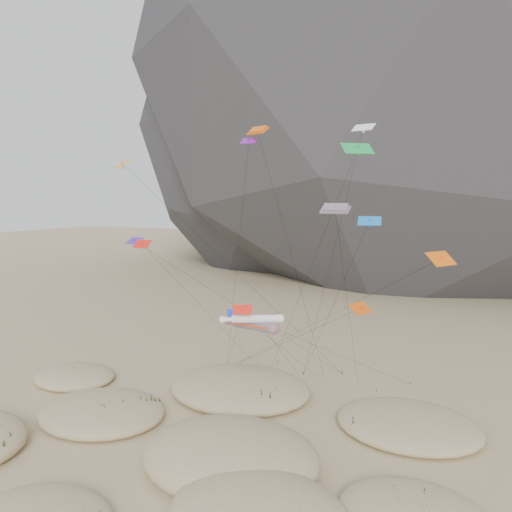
{
  "coord_description": "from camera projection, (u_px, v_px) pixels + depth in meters",
  "views": [
    {
      "loc": [
        20.84,
        -31.03,
        21.42
      ],
      "look_at": [
        0.44,
        12.0,
        15.78
      ],
      "focal_mm": 35.0,
      "sensor_mm": 36.0,
      "label": 1
    }
  ],
  "objects": [
    {
      "name": "ground",
      "position": [
        186.0,
        471.0,
        39.23
      ],
      "size": [
        500.0,
        500.0,
        0.0
      ],
      "primitive_type": "plane",
      "color": "#CCB789",
      "rests_on": "ground"
    },
    {
      "name": "rock_headland",
      "position": [
        445.0,
        6.0,
        134.49
      ],
      "size": [
        226.37,
        148.64,
        177.5
      ],
      "color": "black",
      "rests_on": "ground"
    },
    {
      "name": "dunes",
      "position": [
        189.0,
        437.0,
        43.34
      ],
      "size": [
        49.74,
        36.83,
        3.88
      ],
      "color": "#CCB789",
      "rests_on": "ground"
    },
    {
      "name": "dune_grass",
      "position": [
        198.0,
        436.0,
        43.18
      ],
      "size": [
        41.58,
        29.85,
        1.43
      ],
      "color": "black",
      "rests_on": "ground"
    },
    {
      "name": "kite_stakes",
      "position": [
        305.0,
        374.0,
        60.27
      ],
      "size": [
        21.65,
        5.42,
        0.3
      ],
      "color": "#3F2D1E",
      "rests_on": "ground"
    },
    {
      "name": "rainbow_tube_kite",
      "position": [
        252.0,
        325.0,
        43.66
      ],
      "size": [
        6.56,
        16.95,
        11.09
      ],
      "color": "#FF4A1A",
      "rests_on": "ground"
    },
    {
      "name": "white_tube_kite",
      "position": [
        253.0,
        319.0,
        42.57
      ],
      "size": [
        5.85,
        19.59,
        11.64
      ],
      "color": "white",
      "rests_on": "ground"
    },
    {
      "name": "orange_parafoil",
      "position": [
        259.0,
        135.0,
        49.02
      ],
      "size": [
        5.07,
        11.61,
        28.36
      ],
      "color": "#DF5A0B",
      "rests_on": "ground"
    },
    {
      "name": "multi_parafoil",
      "position": [
        336.0,
        211.0,
        41.73
      ],
      "size": [
        2.47,
        14.27,
        20.93
      ],
      "color": "red",
      "rests_on": "ground"
    },
    {
      "name": "delta_kites",
      "position": [
        273.0,
        225.0,
        45.05
      ],
      "size": [
        32.8,
        21.35,
        28.12
      ],
      "color": "green",
      "rests_on": "ground"
    }
  ]
}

